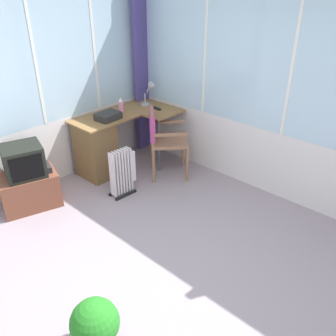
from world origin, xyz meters
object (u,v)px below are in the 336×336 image
at_px(potted_plant, 95,325).
at_px(space_heater, 123,172).
at_px(tv_remote, 157,108).
at_px(wooden_armchair, 160,134).
at_px(tv_on_stand, 28,180).
at_px(spray_bottle, 121,106).
at_px(desk, 100,145).
at_px(paper_tray, 108,116).
at_px(desk_lamp, 151,90).

bearing_deg(potted_plant, space_heater, 43.46).
xyz_separation_m(tv_remote, potted_plant, (-2.51, -1.82, -0.55)).
bearing_deg(wooden_armchair, tv_on_stand, 159.18).
xyz_separation_m(spray_bottle, wooden_armchair, (0.13, -0.59, -0.28)).
height_order(desk, potted_plant, desk).
relative_size(desk, tv_remote, 9.30).
relative_size(paper_tray, tv_on_stand, 0.39).
distance_m(space_heater, potted_plant, 2.12).
height_order(spray_bottle, space_heater, spray_bottle).
bearing_deg(desk_lamp, tv_remote, -116.33).
distance_m(tv_on_stand, space_heater, 1.10).
bearing_deg(desk_lamp, tv_on_stand, 178.63).
bearing_deg(desk, spray_bottle, -2.20).
distance_m(spray_bottle, potted_plant, 2.99).
distance_m(tv_remote, space_heater, 1.14).
height_order(space_heater, potted_plant, space_heater).
xyz_separation_m(desk, spray_bottle, (0.39, -0.02, 0.46)).
height_order(desk_lamp, paper_tray, desk_lamp).
distance_m(spray_bottle, paper_tray, 0.29).
bearing_deg(potted_plant, desk, 51.02).
distance_m(desk_lamp, potted_plant, 3.39).
bearing_deg(spray_bottle, potted_plant, -135.15).
xyz_separation_m(desk, potted_plant, (-1.68, -2.08, -0.19)).
relative_size(desk, potted_plant, 3.19).
xyz_separation_m(spray_bottle, space_heater, (-0.53, -0.60, -0.57)).
relative_size(desk, paper_tray, 4.65).
relative_size(wooden_armchair, tv_on_stand, 1.19).
xyz_separation_m(wooden_armchair, tv_on_stand, (-1.58, 0.60, -0.26)).
bearing_deg(tv_remote, potted_plant, -136.41).
xyz_separation_m(desk_lamp, tv_on_stand, (-1.99, 0.05, -0.65)).
bearing_deg(wooden_armchair, spray_bottle, 102.71).
bearing_deg(spray_bottle, desk_lamp, -4.25).
bearing_deg(tv_on_stand, paper_tray, -3.25).
xyz_separation_m(desk, desk_lamp, (0.93, -0.06, 0.57)).
height_order(paper_tray, potted_plant, paper_tray).
relative_size(wooden_armchair, space_heater, 1.53).
height_order(desk_lamp, tv_remote, desk_lamp).
height_order(desk_lamp, tv_on_stand, desk_lamp).
relative_size(desk_lamp, space_heater, 0.56).
bearing_deg(potted_plant, tv_remote, 35.93).
relative_size(wooden_armchair, potted_plant, 2.11).
xyz_separation_m(wooden_armchair, potted_plant, (-2.21, -1.47, -0.37)).
height_order(desk, tv_remote, tv_remote).
xyz_separation_m(tv_on_stand, potted_plant, (-0.62, -2.07, -0.11)).
xyz_separation_m(paper_tray, tv_on_stand, (-1.18, 0.07, -0.48)).
xyz_separation_m(desk_lamp, spray_bottle, (-0.54, 0.04, -0.11)).
bearing_deg(wooden_armchair, desk_lamp, 53.91).
relative_size(spray_bottle, tv_on_stand, 0.28).
height_order(tv_on_stand, potted_plant, tv_on_stand).
height_order(wooden_armchair, potted_plant, wooden_armchair).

